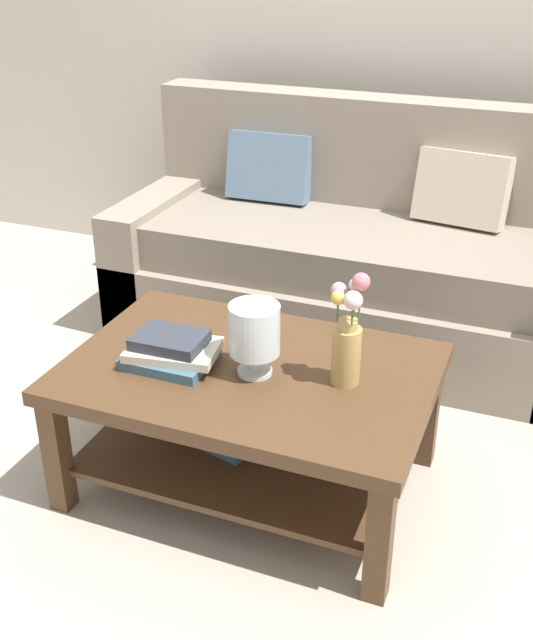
% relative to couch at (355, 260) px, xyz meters
% --- Properties ---
extents(ground_plane, '(10.00, 10.00, 0.00)m').
position_rel_couch_xyz_m(ground_plane, '(-0.03, -0.97, -0.36)').
color(ground_plane, '#ADA393').
extents(back_wall, '(6.40, 0.12, 2.70)m').
position_rel_couch_xyz_m(back_wall, '(-0.03, 0.68, 0.99)').
color(back_wall, beige).
rests_on(back_wall, ground).
extents(couch, '(2.16, 0.90, 1.06)m').
position_rel_couch_xyz_m(couch, '(0.00, 0.00, 0.00)').
color(couch, gray).
rests_on(couch, ground).
extents(coffee_table, '(1.19, 0.81, 0.47)m').
position_rel_couch_xyz_m(coffee_table, '(-0.01, -1.26, -0.02)').
color(coffee_table, '#4C331E').
rests_on(coffee_table, ground).
extents(book_stack_main, '(0.32, 0.24, 0.10)m').
position_rel_couch_xyz_m(book_stack_main, '(-0.26, -1.33, 0.16)').
color(book_stack_main, '#3D6075').
rests_on(book_stack_main, coffee_table).
extents(glass_hurricane_vase, '(0.16, 0.16, 0.24)m').
position_rel_couch_xyz_m(glass_hurricane_vase, '(0.03, -1.29, 0.26)').
color(glass_hurricane_vase, silver).
rests_on(glass_hurricane_vase, coffee_table).
extents(flower_pitcher, '(0.12, 0.11, 0.38)m').
position_rel_couch_xyz_m(flower_pitcher, '(0.31, -1.23, 0.27)').
color(flower_pitcher, tan).
rests_on(flower_pitcher, coffee_table).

